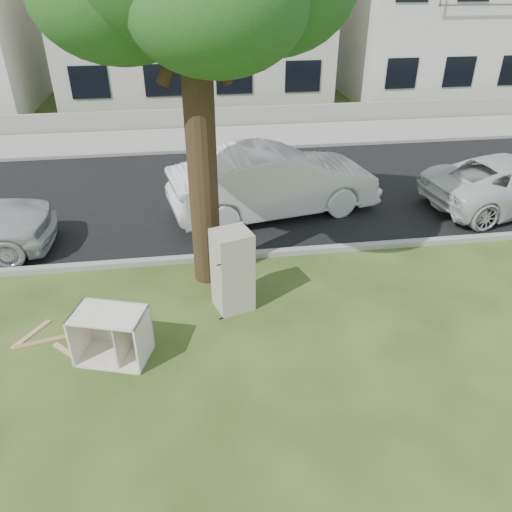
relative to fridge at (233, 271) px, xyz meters
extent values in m
plane|color=#2F3F16|center=(0.00, -0.73, -0.77)|extent=(120.00, 120.00, 0.00)
cube|color=black|center=(0.00, 5.27, -0.77)|extent=(120.00, 7.00, 0.01)
cube|color=gray|center=(0.00, 1.72, -0.77)|extent=(120.00, 0.18, 0.12)
cube|color=gray|center=(0.00, 8.82, -0.77)|extent=(120.00, 0.18, 0.12)
cube|color=gray|center=(0.00, 10.27, -0.77)|extent=(120.00, 2.80, 0.01)
cube|color=gray|center=(0.00, 11.87, -0.42)|extent=(120.00, 0.15, 0.70)
cylinder|color=black|center=(-0.40, 1.07, 1.83)|extent=(0.54, 0.54, 5.20)
cube|color=#B6B4A6|center=(0.00, 16.77, 2.83)|extent=(11.00, 8.00, 7.20)
cube|color=silver|center=(12.00, 16.77, 2.53)|extent=(10.00, 8.00, 6.60)
cube|color=white|center=(0.00, 0.00, 0.00)|extent=(0.78, 0.75, 1.55)
cube|color=beige|center=(-2.04, -1.11, -0.34)|extent=(1.27, 0.99, 0.87)
cube|color=#9C7C4B|center=(-3.12, -0.54, -0.76)|extent=(1.24, 0.37, 0.03)
cube|color=tan|center=(-2.74, -1.00, -0.76)|extent=(0.75, 0.73, 0.02)
cube|color=tan|center=(-3.53, -0.34, -0.76)|extent=(0.53, 0.75, 0.02)
imported|color=silver|center=(1.43, 3.87, 0.07)|extent=(5.39, 2.75, 1.70)
camera|label=1|loc=(-0.65, -7.51, 4.75)|focal=35.00mm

